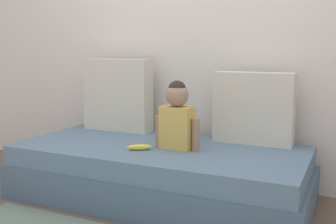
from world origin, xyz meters
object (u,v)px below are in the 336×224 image
object	(u,v)px
throw_pillow_right	(253,108)
banana	(139,147)
toddler	(177,115)
couch	(159,173)
throw_pillow_left	(118,95)

from	to	relation	value
throw_pillow_right	banana	world-z (taller)	throw_pillow_right
banana	toddler	bearing A→B (deg)	36.74
toddler	banana	size ratio (longest dim) A/B	2.76
toddler	couch	bearing A→B (deg)	-178.65
couch	throw_pillow_right	world-z (taller)	throw_pillow_right
throw_pillow_right	toddler	xyz separation A→B (m)	(-0.44, -0.37, -0.03)
throw_pillow_right	banana	distance (m)	0.87
couch	toddler	xyz separation A→B (m)	(0.14, 0.00, 0.43)
throw_pillow_right	toddler	size ratio (longest dim) A/B	1.21
throw_pillow_left	throw_pillow_right	distance (m)	1.15
couch	throw_pillow_left	distance (m)	0.85
throw_pillow_left	banana	xyz separation A→B (m)	(0.50, -0.53, -0.28)
couch	toddler	world-z (taller)	toddler
couch	throw_pillow_left	size ratio (longest dim) A/B	3.48
couch	banana	world-z (taller)	banana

